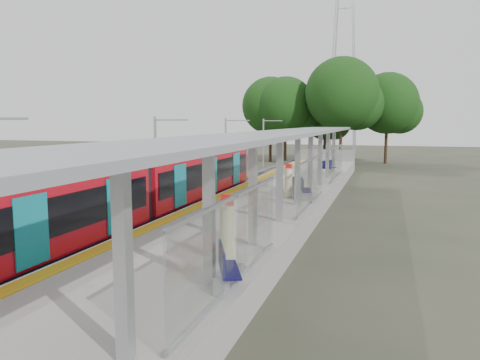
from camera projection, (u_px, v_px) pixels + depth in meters
name	position (u px, v px, depth m)	size (l,w,h in m)	color
trackbed	(193.00, 208.00, 27.22)	(3.00, 70.00, 0.24)	#59544C
platform	(268.00, 206.00, 25.83)	(6.00, 50.00, 1.00)	gray
tactile_strip	(224.00, 194.00, 26.52)	(0.60, 50.00, 0.02)	gold
end_fence	(326.00, 155.00, 49.29)	(6.00, 0.10, 1.20)	#9EA0A5
train	(124.00, 193.00, 20.03)	(2.74, 27.60, 3.62)	black
canopy	(282.00, 142.00, 21.28)	(3.27, 38.00, 3.66)	#9EA0A5
pylon	(344.00, 33.00, 73.97)	(8.00, 4.00, 38.00)	#9EA0A5
tree_cluster	(325.00, 103.00, 56.57)	(21.42, 12.66, 12.50)	#382316
catenary_masts	(157.00, 161.00, 26.44)	(2.08, 48.16, 5.40)	#9EA0A5
bench_near	(226.00, 266.00, 11.63)	(1.06, 1.57, 1.04)	#110E48
bench_mid	(304.00, 188.00, 24.88)	(0.86, 1.69, 1.11)	#110E48
bench_far	(328.00, 167.00, 37.04)	(1.02, 1.62, 1.07)	#110E48
info_pillar_near	(227.00, 233.00, 13.65)	(0.45, 0.45, 2.02)	beige
info_pillar_far	(288.00, 183.00, 25.58)	(0.41, 0.41, 1.83)	beige
litter_bin	(297.00, 186.00, 26.43)	(0.50, 0.50, 1.03)	#9EA0A5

